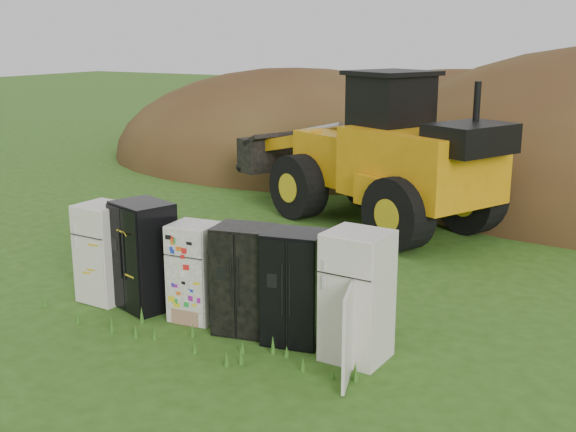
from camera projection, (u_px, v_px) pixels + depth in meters
name	position (u px, v px, depth m)	size (l,w,h in m)	color
ground	(221.00, 325.00, 11.52)	(120.00, 120.00, 0.00)	#2E5015
fridge_leftmost	(104.00, 252.00, 12.42)	(0.76, 0.73, 1.72)	silver
fridge_black_side	(144.00, 255.00, 12.06)	(0.95, 0.75, 1.83)	black
fridge_sticker	(195.00, 272.00, 11.59)	(0.71, 0.66, 1.60)	white
fridge_dark_mid	(244.00, 279.00, 11.10)	(0.86, 0.70, 1.69)	black
fridge_black_right	(294.00, 287.00, 10.72)	(0.86, 0.71, 1.71)	black
fridge_open_door	(357.00, 296.00, 10.13)	(0.85, 0.78, 1.87)	silver
wheel_loader	(363.00, 146.00, 17.68)	(7.65, 3.10, 3.70)	orange
dirt_mound_left	(296.00, 160.00, 26.53)	(14.51, 10.88, 6.71)	#422615
dirt_mound_back	(480.00, 158.00, 27.10)	(20.68, 13.78, 6.54)	#422615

